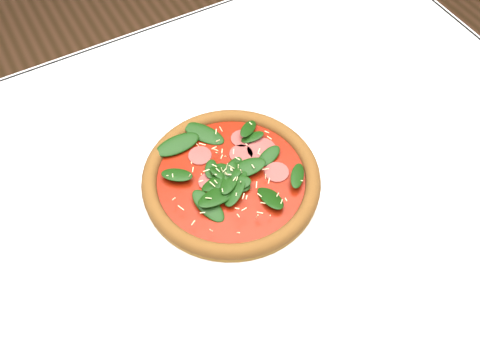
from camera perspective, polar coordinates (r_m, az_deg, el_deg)
ground at (r=1.49m, az=-1.58°, el=-17.76°), size 6.00×6.00×0.00m
dining_table at (r=0.89m, az=-2.54°, el=-5.34°), size 1.21×0.81×0.75m
plate at (r=0.80m, az=-0.94°, el=-0.45°), size 0.31×0.31×0.01m
pizza at (r=0.79m, az=-0.96°, el=0.27°), size 0.34×0.34×0.03m
saucer_far at (r=0.99m, az=9.61°, el=12.22°), size 0.14×0.14×0.01m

